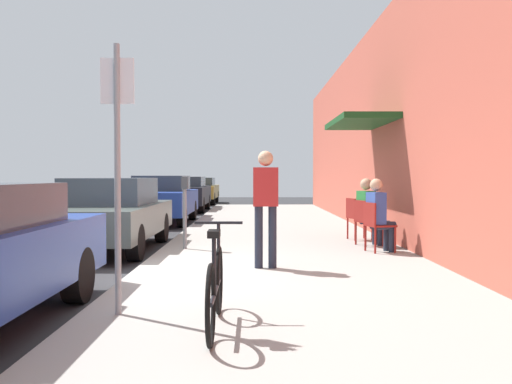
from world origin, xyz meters
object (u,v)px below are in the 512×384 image
parked_car_4 (199,190)px  seated_patron_0 (379,212)px  street_sign (117,157)px  bicycle_0 (215,288)px  cafe_chair_0 (376,223)px  cafe_chair_2 (356,216)px  parked_car_2 (162,199)px  seated_patron_1 (369,209)px  parked_car_1 (110,213)px  pedestrian_standing (266,199)px  parked_car_3 (185,193)px  parking_meter (185,207)px  cafe_chair_1 (366,219)px

parked_car_4 → seated_patron_0: size_ratio=3.41×
street_sign → bicycle_0: size_ratio=1.52×
parked_car_4 → cafe_chair_0: bearing=-75.5°
parked_car_4 → seated_patron_0: 19.87m
cafe_chair_0 → cafe_chair_2: (-0.00, 1.86, 0.00)m
parked_car_2 → bicycle_0: bearing=-78.6°
parked_car_4 → seated_patron_1: 19.01m
bicycle_0 → parked_car_1: bearing=112.3°
parked_car_2 → pedestrian_standing: pedestrian_standing is taller
parked_car_2 → parked_car_1: bearing=-90.0°
parked_car_3 → parked_car_4: size_ratio=1.00×
pedestrian_standing → parked_car_2: bearing=108.3°
street_sign → cafe_chair_0: (3.46, 4.37, -1.02)m
parked_car_2 → seated_patron_1: size_ratio=3.41×
parked_car_1 → street_sign: street_sign is taller
street_sign → parked_car_4: bearing=93.6°
parked_car_3 → street_sign: size_ratio=1.69×
parking_meter → parked_car_2: bearing=102.7°
cafe_chair_1 → seated_patron_1: bearing=18.0°
cafe_chair_2 → parking_meter: bearing=-157.7°
parking_meter → cafe_chair_0: bearing=-7.7°
parked_car_4 → street_sign: size_ratio=1.69×
parked_car_4 → cafe_chair_2: size_ratio=5.06×
parking_meter → parked_car_1: bearing=156.2°
seated_patron_0 → cafe_chair_2: bearing=91.8°
bicycle_0 → cafe_chair_2: bearing=69.8°
parked_car_4 → cafe_chair_1: bearing=-74.9°
cafe_chair_2 → pedestrian_standing: size_ratio=0.51×
seated_patron_0 → cafe_chair_0: bearing=-165.4°
street_sign → seated_patron_1: bearing=56.3°
parked_car_2 → bicycle_0: parked_car_2 is taller
parked_car_1 → parked_car_3: (0.00, 12.05, 0.02)m
parked_car_4 → seated_patron_1: bearing=-74.7°
parked_car_3 → cafe_chair_2: size_ratio=5.06×
seated_patron_0 → seated_patron_1: size_ratio=1.00×
street_sign → cafe_chair_0: 5.67m
parked_car_2 → seated_patron_0: size_ratio=3.41×
cafe_chair_0 → pedestrian_standing: (-1.98, -1.69, 0.50)m
parked_car_3 → cafe_chair_2: parked_car_3 is taller
parked_car_1 → seated_patron_0: bearing=-12.7°
cafe_chair_2 → parked_car_1: bearing=-171.8°
seated_patron_1 → parked_car_1: bearing=177.3°
bicycle_0 → cafe_chair_2: bicycle_0 is taller
cafe_chair_0 → seated_patron_0: size_ratio=0.67×
parking_meter → pedestrian_standing: (1.44, -2.15, 0.23)m
parked_car_4 → parked_car_3: bearing=-90.0°
cafe_chair_0 → seated_patron_0: 0.20m
pedestrian_standing → parked_car_1: bearing=136.5°
parking_meter → cafe_chair_2: bearing=22.3°
cafe_chair_0 → pedestrian_standing: size_ratio=0.51×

